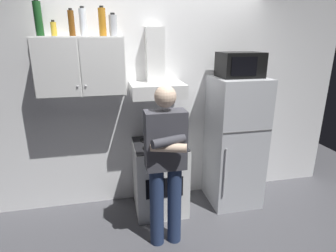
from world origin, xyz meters
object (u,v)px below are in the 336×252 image
object	(u,v)px
range_hood	(157,79)
bottle_vodka_clear	(83,22)
bottle_beer_brown	(71,23)
upper_cabinet	(81,66)
microwave	(240,65)
cooking_pot	(173,140)
bottle_liquor_amber	(102,22)
stove_oven	(160,176)
bottle_wine_green	(38,19)
bottle_canister_steel	(113,25)
bottle_spice_jar	(54,29)
refrigerator	(235,142)
person_standing	(166,163)

from	to	relation	value
range_hood	bottle_vodka_clear	bearing A→B (deg)	178.71
bottle_beer_brown	upper_cabinet	bearing A→B (deg)	-4.62
microwave	bottle_vodka_clear	distance (m)	1.76
cooking_pot	bottle_liquor_amber	distance (m)	1.45
upper_cabinet	microwave	size ratio (longest dim) A/B	1.88
stove_oven	cooking_pot	world-z (taller)	cooking_pot
upper_cabinet	bottle_wine_green	distance (m)	0.58
stove_oven	bottle_canister_steel	world-z (taller)	bottle_canister_steel
bottle_beer_brown	range_hood	bearing A→B (deg)	-0.22
range_hood	bottle_vodka_clear	size ratio (longest dim) A/B	2.65
bottle_canister_steel	bottle_spice_jar	distance (m)	0.59
refrigerator	bottle_vodka_clear	xyz separation A→B (m)	(-1.69, 0.14, 1.38)
stove_oven	bottle_canister_steel	distance (m)	1.79
upper_cabinet	microwave	bearing A→B (deg)	-3.48
range_hood	microwave	world-z (taller)	range_hood
stove_oven	microwave	distance (m)	1.62
stove_oven	refrigerator	bearing A→B (deg)	0.04
cooking_pot	person_standing	bearing A→B (deg)	-110.30
cooking_pot	bottle_spice_jar	xyz separation A→B (m)	(-1.16, 0.27, 1.18)
range_hood	bottle_spice_jar	xyz separation A→B (m)	(-1.03, 0.02, 0.52)
microwave	bottle_canister_steel	bearing A→B (deg)	175.73
upper_cabinet	person_standing	size ratio (longest dim) A/B	0.55
stove_oven	bottle_wine_green	xyz separation A→B (m)	(-1.16, 0.11, 1.78)
person_standing	bottle_spice_jar	distance (m)	1.74
refrigerator	upper_cabinet	bearing A→B (deg)	175.93
bottle_vodka_clear	bottle_wine_green	bearing A→B (deg)	-175.70
person_standing	bottle_canister_steel	size ratio (longest dim) A/B	7.25
stove_oven	cooking_pot	xyz separation A→B (m)	(0.13, -0.12, 0.51)
person_standing	cooking_pot	xyz separation A→B (m)	(0.18, 0.49, 0.04)
stove_oven	cooking_pot	size ratio (longest dim) A/B	2.92
cooking_pot	bottle_wine_green	bearing A→B (deg)	169.81
microwave	bottle_beer_brown	world-z (taller)	bottle_beer_brown
bottle_vodka_clear	bottle_spice_jar	xyz separation A→B (m)	(-0.29, 0.00, -0.07)
refrigerator	person_standing	world-z (taller)	person_standing
microwave	bottle_liquor_amber	size ratio (longest dim) A/B	1.65
person_standing	bottle_vodka_clear	xyz separation A→B (m)	(-0.69, 0.75, 1.28)
microwave	bottle_spice_jar	distance (m)	2.02
range_hood	refrigerator	bearing A→B (deg)	-7.55
stove_oven	microwave	bearing A→B (deg)	1.15
microwave	bottle_canister_steel	size ratio (longest dim) A/B	2.12
range_hood	bottle_liquor_amber	distance (m)	0.81
stove_oven	refrigerator	xyz separation A→B (m)	(0.95, 0.00, 0.37)
upper_cabinet	bottle_beer_brown	size ratio (longest dim) A/B	3.44
refrigerator	bottle_spice_jar	xyz separation A→B (m)	(-1.98, 0.15, 1.32)
bottle_liquor_amber	bottle_vodka_clear	size ratio (longest dim) A/B	1.03
upper_cabinet	microwave	distance (m)	1.75
refrigerator	person_standing	distance (m)	1.17
bottle_canister_steel	upper_cabinet	bearing A→B (deg)	179.71
microwave	bottle_liquor_amber	world-z (taller)	bottle_liquor_amber
upper_cabinet	bottle_spice_jar	size ratio (longest dim) A/B	5.91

